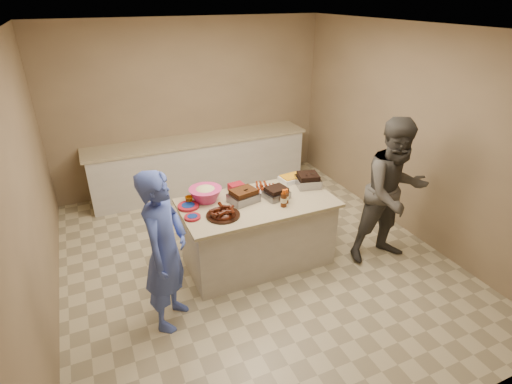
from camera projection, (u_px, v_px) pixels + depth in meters
name	position (u px, v px, depth m)	size (l,w,h in m)	color
room	(254.00, 259.00, 5.04)	(4.50, 5.00, 2.70)	#8F795A
back_counter	(201.00, 164.00, 6.63)	(3.60, 0.64, 0.90)	beige
island	(258.00, 261.00, 4.99)	(1.78, 0.94, 0.85)	beige
rib_platter	(223.00, 216.00, 4.31)	(0.37, 0.37, 0.15)	#411307
pulled_pork_tray	(244.00, 201.00, 4.61)	(0.32, 0.25, 0.10)	#47230F
brisket_tray	(276.00, 198.00, 4.70)	(0.27, 0.23, 0.08)	black
roasting_pan	(308.00, 186.00, 4.98)	(0.28, 0.28, 0.11)	gray
coleslaw_bowl	(206.00, 200.00, 4.64)	(0.38, 0.38, 0.26)	#CC3072
sausage_plate	(266.00, 191.00, 4.87)	(0.32, 0.32, 0.05)	silver
mac_cheese_dish	(292.00, 181.00, 5.12)	(0.29, 0.21, 0.08)	orange
bbq_bottle_a	(284.00, 206.00, 4.51)	(0.07, 0.07, 0.21)	#401C09
bbq_bottle_b	(286.00, 203.00, 4.58)	(0.06, 0.06, 0.17)	#401C09
mustard_bottle	(235.00, 200.00, 4.65)	(0.05, 0.05, 0.13)	#E8A700
sauce_bowl	(245.00, 199.00, 4.66)	(0.13, 0.04, 0.13)	silver
plate_stack_large	(188.00, 207.00, 4.48)	(0.24, 0.24, 0.03)	maroon
plate_stack_small	(193.00, 218.00, 4.27)	(0.18, 0.18, 0.02)	maroon
plastic_cup	(189.00, 203.00, 4.57)	(0.09, 0.09, 0.09)	#A95609
basket_stack	(236.00, 190.00, 4.87)	(0.18, 0.13, 0.09)	maroon
guest_blue	(173.00, 318.00, 4.12)	(0.61, 1.66, 0.40)	#435ABF
guest_gray	(383.00, 255.00, 5.10)	(0.88, 1.80, 0.68)	#504D47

